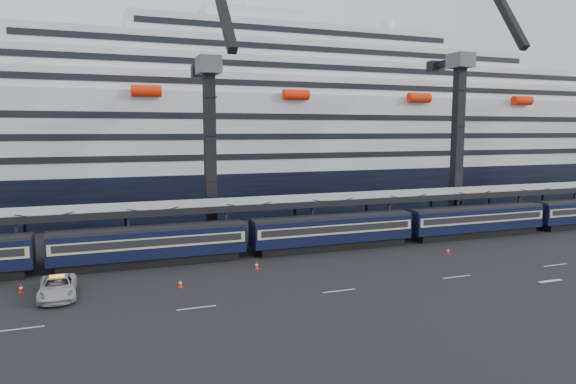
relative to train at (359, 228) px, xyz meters
name	(u,v)px	position (x,y,z in m)	size (l,w,h in m)	color
ground	(447,264)	(4.65, -10.00, -2.20)	(260.00, 260.00, 0.00)	black
lane_markings	(552,270)	(12.80, -15.23, -2.19)	(111.00, 4.27, 0.02)	beige
train	(359,228)	(0.00, 0.00, 0.00)	(133.05, 3.00, 4.05)	black
canopy	(377,196)	(4.65, 4.00, 3.05)	(130.00, 6.25, 5.53)	#999BA1
cruise_ship	(283,136)	(3.57, 35.99, 10.14)	(214.09, 28.84, 34.00)	black
crane_dark_near	(211,143)	(-15.35, 8.59, 9.73)	(4.50, 17.75, 35.08)	#4C4E53
crane_dark_mid	(460,131)	(19.65, 7.59, 11.16)	(4.50, 18.24, 39.64)	#4C4E53
pickup_truck	(57,287)	(-31.41, -7.65, -1.36)	(2.80, 6.07, 1.69)	#A8AAAF
traffic_cone_a	(21,288)	(-34.36, -5.27, -1.81)	(0.40, 0.40, 0.79)	#FF2A08
traffic_cone_b	(257,265)	(-13.85, -5.00, -1.81)	(0.40, 0.40, 0.80)	#FF2A08
traffic_cone_c	(180,283)	(-21.72, -8.36, -1.83)	(0.38, 0.38, 0.76)	#FF2A08
traffic_cone_d	(448,251)	(7.55, -6.37, -1.84)	(0.36, 0.36, 0.73)	#FF2A08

